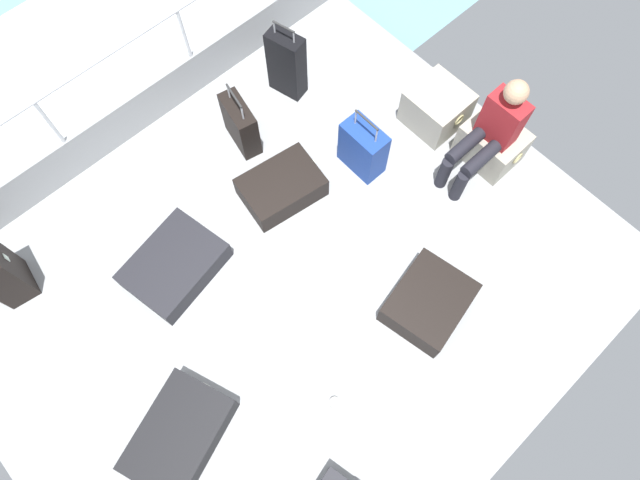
% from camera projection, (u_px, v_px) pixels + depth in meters
% --- Properties ---
extents(ground_plane, '(4.40, 5.20, 0.06)m').
position_uv_depth(ground_plane, '(292.00, 281.00, 4.77)').
color(ground_plane, '#939699').
extents(gunwale_port, '(0.06, 5.20, 0.45)m').
position_uv_depth(gunwale_port, '(137.00, 112.00, 5.15)').
color(gunwale_port, '#939699').
rests_on(gunwale_port, ground_plane).
extents(railing_port, '(0.04, 4.20, 1.02)m').
position_uv_depth(railing_port, '(117.00, 72.00, 4.64)').
color(railing_port, silver).
rests_on(railing_port, ground_plane).
extents(sea_wake, '(12.00, 12.00, 0.01)m').
position_uv_depth(sea_wake, '(78.00, 64.00, 6.08)').
color(sea_wake, '#6B99A8').
rests_on(sea_wake, ground_plane).
extents(cargo_crate_0, '(0.55, 0.50, 0.39)m').
position_uv_depth(cargo_crate_0, '(436.00, 108.00, 5.20)').
color(cargo_crate_0, '#9E9989').
rests_on(cargo_crate_0, ground_plane).
extents(cargo_crate_1, '(0.57, 0.43, 0.38)m').
position_uv_depth(cargo_crate_1, '(491.00, 144.00, 5.05)').
color(cargo_crate_1, '#9E9989').
rests_on(cargo_crate_1, ground_plane).
extents(passenger_seated, '(0.34, 0.66, 1.08)m').
position_uv_depth(passenger_seated, '(490.00, 132.00, 4.66)').
color(passenger_seated, maroon).
rests_on(passenger_seated, ground_plane).
extents(suitcase_0, '(0.47, 0.27, 0.69)m').
position_uv_depth(suitcase_0, '(241.00, 124.00, 5.06)').
color(suitcase_0, black).
rests_on(suitcase_0, ground_plane).
extents(suitcase_1, '(0.74, 0.90, 0.23)m').
position_uv_depth(suitcase_1, '(175.00, 265.00, 4.68)').
color(suitcase_1, black).
rests_on(suitcase_1, ground_plane).
extents(suitcase_2, '(0.78, 0.94, 0.27)m').
position_uv_depth(suitcase_2, '(180.00, 435.00, 4.13)').
color(suitcase_2, black).
rests_on(suitcase_2, ground_plane).
extents(suitcase_3, '(0.38, 0.26, 0.84)m').
position_uv_depth(suitcase_3, '(287.00, 64.00, 5.21)').
color(suitcase_3, black).
rests_on(suitcase_3, ground_plane).
extents(suitcase_4, '(0.42, 0.24, 0.71)m').
position_uv_depth(suitcase_4, '(363.00, 148.00, 4.95)').
color(suitcase_4, navy).
rests_on(suitcase_4, ground_plane).
extents(suitcase_5, '(0.60, 0.77, 0.25)m').
position_uv_depth(suitcase_5, '(282.00, 187.00, 4.96)').
color(suitcase_5, black).
rests_on(suitcase_5, ground_plane).
extents(suitcase_8, '(0.68, 0.77, 0.28)m').
position_uv_depth(suitcase_8, '(429.00, 302.00, 4.52)').
color(suitcase_8, black).
rests_on(suitcase_8, ground_plane).
extents(paper_cup, '(0.08, 0.08, 0.10)m').
position_uv_depth(paper_cup, '(334.00, 403.00, 4.30)').
color(paper_cup, white).
rests_on(paper_cup, ground_plane).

